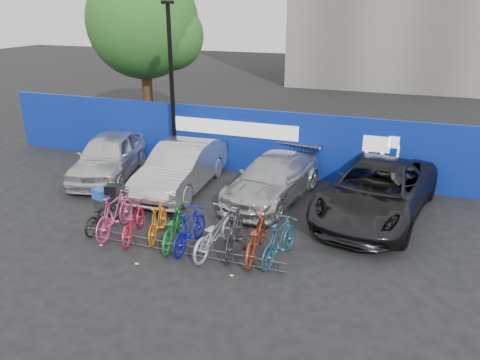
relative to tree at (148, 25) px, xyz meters
The scene contains 21 objects.
ground 13.14m from the tree, 56.03° to the right, with size 100.00×100.00×0.00m, color black.
hoarding 8.80m from the tree, 30.89° to the right, with size 22.00×0.18×2.40m.
tree is the anchor object (origin of this frame).
lamppost 6.14m from the tree, 52.49° to the right, with size 0.25×0.50×6.11m.
bike_rack 13.55m from the tree, 57.55° to the right, with size 5.60×0.03×0.30m.
car_0 7.85m from the tree, 74.72° to the right, with size 1.88×4.66×1.59m, color silver.
car_1 9.21m from the tree, 53.88° to the right, with size 1.69×4.85×1.60m, color #A4A5A9.
car_2 11.09m from the tree, 38.46° to the right, with size 1.94×4.78×1.39m, color #AAABAF.
car_3 13.69m from the tree, 30.23° to the right, with size 2.67×5.80×1.61m, color black.
bike_0 11.77m from the tree, 68.05° to the right, with size 0.60×1.72×0.90m, color black.
bike_1 12.04m from the tree, 65.92° to the right, with size 0.56×1.99×1.19m, color #DA4385.
bike_2 12.36m from the tree, 63.32° to the right, with size 0.64×1.84×0.97m, color #CA1F41.
bike_3 12.46m from the tree, 59.97° to the right, with size 0.47×1.67×1.00m, color orange.
bike_4 12.86m from the tree, 58.17° to the right, with size 0.68×1.94×1.02m, color #117528.
bike_5 13.16m from the tree, 56.19° to the right, with size 0.51×1.81×1.09m, color #0C0EA4.
bike_6 13.49m from the tree, 53.51° to the right, with size 0.72×2.08×1.09m, color #B3B4BB.
bike_7 13.63m from the tree, 51.38° to the right, with size 0.57×2.02×1.21m, color #272729.
bike_8 13.99m from the tree, 49.52° to the right, with size 0.72×2.08×1.09m, color maroon.
bike_9 14.41m from the tree, 47.53° to the right, with size 0.52×1.84×1.10m, color navy.
cargo_crate 11.55m from the tree, 68.05° to the right, with size 0.40×0.31×0.29m, color #194CB2.
cargo_topcase 11.79m from the tree, 65.92° to the right, with size 0.34×0.30×0.25m, color black.
Camera 1 is at (5.01, -9.99, 6.02)m, focal length 35.00 mm.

